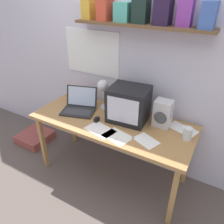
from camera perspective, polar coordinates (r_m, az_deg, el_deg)
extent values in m
plane|color=#60534E|center=(2.67, 0.00, -15.50)|extent=(12.00, 12.00, 0.00)
cube|color=silver|center=(2.31, 5.09, 14.71)|extent=(5.60, 0.06, 2.60)
cube|color=white|center=(2.51, -5.28, 15.15)|extent=(0.68, 0.01, 0.49)
cube|color=brown|center=(2.09, 7.22, 21.58)|extent=(1.30, 0.18, 0.02)
cube|color=gold|center=(2.38, -6.17, 25.22)|extent=(0.10, 0.12, 0.19)
cube|color=#C8442D|center=(2.26, -1.90, 25.23)|extent=(0.11, 0.15, 0.20)
cube|color=teal|center=(2.18, 2.91, 24.60)|extent=(0.14, 0.13, 0.16)
cube|color=black|center=(2.10, 7.63, 25.26)|extent=(0.13, 0.13, 0.24)
cube|color=#241732|center=(2.03, 13.23, 24.21)|extent=(0.13, 0.14, 0.21)
cube|color=purple|center=(2.00, 18.72, 24.00)|extent=(0.12, 0.11, 0.25)
cube|color=#3C5CAA|center=(1.94, 23.98, 22.13)|extent=(0.11, 0.16, 0.20)
cube|color=#AF7D48|center=(2.22, 0.00, -2.62)|extent=(1.64, 0.69, 0.03)
cube|color=#AF7D48|center=(2.66, -17.63, -7.56)|extent=(0.04, 0.05, 0.69)
cube|color=#AF7D48|center=(2.07, 15.64, -20.51)|extent=(0.04, 0.05, 0.69)
cube|color=#AF7D48|center=(2.98, -10.09, -2.03)|extent=(0.04, 0.05, 0.69)
cube|color=#AF7D48|center=(2.47, 19.25, -11.22)|extent=(0.04, 0.05, 0.69)
cube|color=black|center=(2.16, 4.40, 2.10)|extent=(0.40, 0.36, 0.35)
cube|color=silver|center=(2.02, 2.76, 0.31)|extent=(0.31, 0.04, 0.25)
cube|color=#232326|center=(2.38, -8.86, 0.07)|extent=(0.40, 0.32, 0.02)
cube|color=#38383A|center=(2.36, -9.02, 0.08)|extent=(0.32, 0.21, 0.00)
cube|color=#232326|center=(2.44, -7.91, 4.12)|extent=(0.35, 0.17, 0.22)
cube|color=silver|center=(2.44, -7.91, 4.12)|extent=(0.32, 0.16, 0.20)
cylinder|color=silver|center=(2.45, -1.27, 1.36)|extent=(0.15, 0.15, 0.01)
cylinder|color=silver|center=(2.38, -1.31, 4.43)|extent=(0.02, 0.02, 0.28)
sphere|color=silver|center=(2.28, -2.45, 6.95)|extent=(0.12, 0.12, 0.12)
cylinder|color=white|center=(2.04, 19.14, -5.33)|extent=(0.08, 0.08, 0.12)
cylinder|color=#4CC656|center=(2.05, 19.07, -5.70)|extent=(0.07, 0.07, 0.08)
cube|color=silver|center=(2.13, 13.14, -0.35)|extent=(0.17, 0.13, 0.27)
cylinder|color=#4C4C51|center=(2.08, 12.50, -1.50)|extent=(0.12, 0.01, 0.12)
ellipsoid|color=black|center=(2.21, -4.03, -1.88)|extent=(0.09, 0.12, 0.03)
cube|color=white|center=(2.19, 17.98, -4.25)|extent=(0.30, 0.22, 0.00)
cube|color=white|center=(2.07, -3.13, -4.69)|extent=(0.31, 0.24, 0.00)
cube|color=white|center=(1.96, 8.91, -7.40)|extent=(0.25, 0.22, 0.00)
cube|color=silver|center=(1.99, 1.39, -6.42)|extent=(0.29, 0.24, 0.00)
cube|color=#9B4841|center=(3.29, -19.45, -6.17)|extent=(0.41, 0.41, 0.11)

